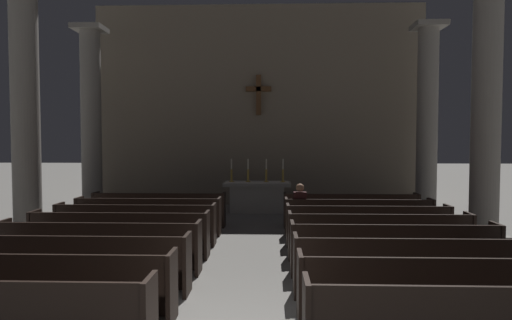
# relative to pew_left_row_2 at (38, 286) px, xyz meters

# --- Properties ---
(pew_left_row_2) EXTENTS (3.65, 0.50, 0.95)m
(pew_left_row_2) POSITION_rel_pew_left_row_2_xyz_m (0.00, 0.00, 0.00)
(pew_left_row_2) COLOR black
(pew_left_row_2) RESTS_ON ground
(pew_left_row_3) EXTENTS (3.65, 0.50, 0.95)m
(pew_left_row_3) POSITION_rel_pew_left_row_2_xyz_m (0.00, 1.08, 0.00)
(pew_left_row_3) COLOR black
(pew_left_row_3) RESTS_ON ground
(pew_left_row_4) EXTENTS (3.65, 0.50, 0.95)m
(pew_left_row_4) POSITION_rel_pew_left_row_2_xyz_m (0.00, 2.15, 0.00)
(pew_left_row_4) COLOR black
(pew_left_row_4) RESTS_ON ground
(pew_left_row_5) EXTENTS (3.65, 0.50, 0.95)m
(pew_left_row_5) POSITION_rel_pew_left_row_2_xyz_m (0.00, 3.23, 0.00)
(pew_left_row_5) COLOR black
(pew_left_row_5) RESTS_ON ground
(pew_left_row_6) EXTENTS (3.65, 0.50, 0.95)m
(pew_left_row_6) POSITION_rel_pew_left_row_2_xyz_m (0.00, 4.31, 0.00)
(pew_left_row_6) COLOR black
(pew_left_row_6) RESTS_ON ground
(pew_left_row_7) EXTENTS (3.65, 0.50, 0.95)m
(pew_left_row_7) POSITION_rel_pew_left_row_2_xyz_m (0.00, 5.38, 0.00)
(pew_left_row_7) COLOR black
(pew_left_row_7) RESTS_ON ground
(pew_left_row_8) EXTENTS (3.65, 0.50, 0.95)m
(pew_left_row_8) POSITION_rel_pew_left_row_2_xyz_m (0.00, 6.46, 0.00)
(pew_left_row_8) COLOR black
(pew_left_row_8) RESTS_ON ground
(pew_right_row_2) EXTENTS (3.65, 0.50, 0.95)m
(pew_right_row_2) POSITION_rel_pew_left_row_2_xyz_m (5.27, 0.00, 0.00)
(pew_right_row_2) COLOR black
(pew_right_row_2) RESTS_ON ground
(pew_right_row_3) EXTENTS (3.65, 0.50, 0.95)m
(pew_right_row_3) POSITION_rel_pew_left_row_2_xyz_m (5.27, 1.08, 0.00)
(pew_right_row_3) COLOR black
(pew_right_row_3) RESTS_ON ground
(pew_right_row_4) EXTENTS (3.65, 0.50, 0.95)m
(pew_right_row_4) POSITION_rel_pew_left_row_2_xyz_m (5.27, 2.15, 0.00)
(pew_right_row_4) COLOR black
(pew_right_row_4) RESTS_ON ground
(pew_right_row_5) EXTENTS (3.65, 0.50, 0.95)m
(pew_right_row_5) POSITION_rel_pew_left_row_2_xyz_m (5.27, 3.23, 0.00)
(pew_right_row_5) COLOR black
(pew_right_row_5) RESTS_ON ground
(pew_right_row_6) EXTENTS (3.65, 0.50, 0.95)m
(pew_right_row_6) POSITION_rel_pew_left_row_2_xyz_m (5.27, 4.31, 0.00)
(pew_right_row_6) COLOR black
(pew_right_row_6) RESTS_ON ground
(pew_right_row_7) EXTENTS (3.65, 0.50, 0.95)m
(pew_right_row_7) POSITION_rel_pew_left_row_2_xyz_m (5.27, 5.38, 0.00)
(pew_right_row_7) COLOR black
(pew_right_row_7) RESTS_ON ground
(pew_right_row_8) EXTENTS (3.65, 0.50, 0.95)m
(pew_right_row_8) POSITION_rel_pew_left_row_2_xyz_m (5.27, 6.46, 0.00)
(pew_right_row_8) COLOR black
(pew_right_row_8) RESTS_ON ground
(column_left_second) EXTENTS (0.98, 0.98, 6.11)m
(column_left_second) POSITION_rel_pew_left_row_2_xyz_m (-2.83, 4.88, 2.49)
(column_left_second) COLOR gray
(column_left_second) RESTS_ON ground
(column_right_second) EXTENTS (0.98, 0.98, 6.11)m
(column_right_second) POSITION_rel_pew_left_row_2_xyz_m (8.11, 4.88, 2.49)
(column_right_second) COLOR gray
(column_right_second) RESTS_ON ground
(column_left_third) EXTENTS (0.98, 0.98, 6.11)m
(column_left_third) POSITION_rel_pew_left_row_2_xyz_m (-2.83, 8.83, 2.49)
(column_left_third) COLOR gray
(column_left_third) RESTS_ON ground
(column_right_third) EXTENTS (0.98, 0.98, 6.11)m
(column_right_third) POSITION_rel_pew_left_row_2_xyz_m (8.11, 8.83, 2.49)
(column_right_third) COLOR gray
(column_right_third) RESTS_ON ground
(altar) EXTENTS (2.20, 0.90, 1.01)m
(altar) POSITION_rel_pew_left_row_2_xyz_m (2.64, 8.96, 0.06)
(altar) COLOR #A8A399
(altar) RESTS_ON ground
(candlestick_outer_left) EXTENTS (0.16, 0.16, 0.76)m
(candlestick_outer_left) POSITION_rel_pew_left_row_2_xyz_m (1.79, 8.96, 0.78)
(candlestick_outer_left) COLOR #B79338
(candlestick_outer_left) RESTS_ON altar
(candlestick_inner_left) EXTENTS (0.16, 0.16, 0.76)m
(candlestick_inner_left) POSITION_rel_pew_left_row_2_xyz_m (2.34, 8.96, 0.78)
(candlestick_inner_left) COLOR #B79338
(candlestick_inner_left) RESTS_ON altar
(candlestick_inner_right) EXTENTS (0.16, 0.16, 0.76)m
(candlestick_inner_right) POSITION_rel_pew_left_row_2_xyz_m (2.94, 8.96, 0.78)
(candlestick_inner_right) COLOR #B79338
(candlestick_inner_right) RESTS_ON altar
(candlestick_outer_right) EXTENTS (0.16, 0.16, 0.76)m
(candlestick_outer_right) POSITION_rel_pew_left_row_2_xyz_m (3.49, 8.96, 0.78)
(candlestick_outer_right) COLOR #B79338
(candlestick_outer_right) RESTS_ON altar
(apse_with_cross) EXTENTS (11.98, 0.42, 7.31)m
(apse_with_cross) POSITION_rel_pew_left_row_2_xyz_m (2.64, 10.80, 3.18)
(apse_with_cross) COLOR gray
(apse_with_cross) RESTS_ON ground
(lone_worshipper) EXTENTS (0.32, 0.43, 1.32)m
(lone_worshipper) POSITION_rel_pew_left_row_2_xyz_m (3.82, 5.42, 0.22)
(lone_worshipper) COLOR #26262B
(lone_worshipper) RESTS_ON ground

